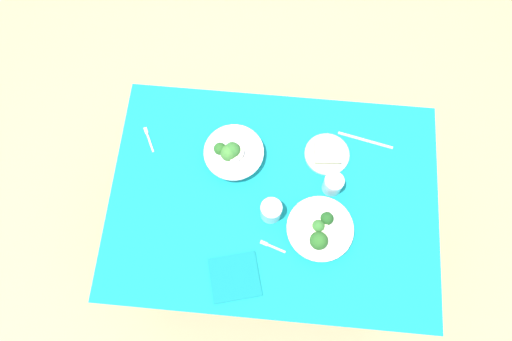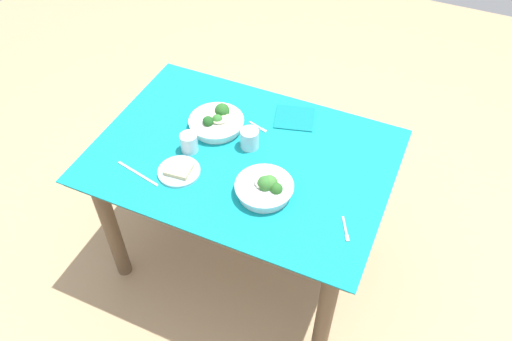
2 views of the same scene
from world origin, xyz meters
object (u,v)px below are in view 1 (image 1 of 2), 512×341
object	(u,v)px
broccoli_bowl_near	(320,230)
fork_by_near_bowl	(272,246)
napkin_folded_upper	(235,277)
water_glass_center	(333,184)
bread_side_plate	(327,154)
fork_by_far_bowl	(149,138)
water_glass_side	(271,211)
broccoli_bowl_far	(233,153)
table_knife_left	(365,140)

from	to	relation	value
broccoli_bowl_near	fork_by_near_bowl	xyz separation A→B (m)	(-0.17, -0.07, -0.03)
broccoli_bowl_near	napkin_folded_upper	size ratio (longest dim) A/B	1.40
water_glass_center	bread_side_plate	bearing A→B (deg)	99.89
broccoli_bowl_near	fork_by_near_bowl	world-z (taller)	broccoli_bowl_near
bread_side_plate	water_glass_center	xyz separation A→B (m)	(0.02, -0.13, 0.03)
fork_by_far_bowl	napkin_folded_upper	distance (m)	0.63
napkin_folded_upper	fork_by_far_bowl	bearing A→B (deg)	128.06
water_glass_side	broccoli_bowl_near	bearing A→B (deg)	-16.20
broccoli_bowl_far	napkin_folded_upper	world-z (taller)	broccoli_bowl_far
broccoli_bowl_far	fork_by_far_bowl	distance (m)	0.34
fork_by_near_bowl	fork_by_far_bowl	bearing A→B (deg)	-18.38
table_knife_left	bread_side_plate	bearing A→B (deg)	38.93
broccoli_bowl_near	water_glass_center	world-z (taller)	broccoli_bowl_near
water_glass_side	fork_by_near_bowl	world-z (taller)	water_glass_side
water_glass_side	table_knife_left	xyz separation A→B (m)	(0.34, 0.33, -0.04)
bread_side_plate	fork_by_far_bowl	world-z (taller)	bread_side_plate
fork_by_near_bowl	water_glass_side	bearing A→B (deg)	-65.94
broccoli_bowl_near	table_knife_left	size ratio (longest dim) A/B	1.10
broccoli_bowl_far	bread_side_plate	world-z (taller)	broccoli_bowl_far
fork_by_near_bowl	napkin_folded_upper	xyz separation A→B (m)	(-0.12, -0.12, 0.00)
broccoli_bowl_near	table_knife_left	distance (m)	0.41
broccoli_bowl_far	fork_by_far_bowl	world-z (taller)	broccoli_bowl_far
water_glass_side	fork_by_far_bowl	distance (m)	0.56
broccoli_bowl_far	fork_by_near_bowl	xyz separation A→B (m)	(0.18, -0.33, -0.03)
fork_by_near_bowl	table_knife_left	distance (m)	0.56
water_glass_center	fork_by_far_bowl	xyz separation A→B (m)	(-0.72, 0.14, -0.04)
fork_by_near_bowl	table_knife_left	size ratio (longest dim) A/B	0.44
napkin_folded_upper	bread_side_plate	bearing A→B (deg)	58.33
water_glass_center	napkin_folded_upper	xyz separation A→B (m)	(-0.33, -0.36, -0.04)
water_glass_center	fork_by_far_bowl	bearing A→B (deg)	169.30
bread_side_plate	table_knife_left	size ratio (longest dim) A/B	0.79
fork_by_far_bowl	fork_by_near_bowl	xyz separation A→B (m)	(0.51, -0.38, 0.00)
broccoli_bowl_far	napkin_folded_upper	size ratio (longest dim) A/B	1.32
broccoli_bowl_near	water_glass_side	bearing A→B (deg)	163.80
broccoli_bowl_near	fork_by_far_bowl	bearing A→B (deg)	155.47
water_glass_center	fork_by_far_bowl	world-z (taller)	water_glass_center
broccoli_bowl_near	napkin_folded_upper	world-z (taller)	broccoli_bowl_near
napkin_folded_upper	broccoli_bowl_far	bearing A→B (deg)	96.82
broccoli_bowl_far	napkin_folded_upper	distance (m)	0.46
bread_side_plate	fork_by_near_bowl	distance (m)	0.42
bread_side_plate	fork_by_far_bowl	size ratio (longest dim) A/B	1.65
bread_side_plate	fork_by_near_bowl	bearing A→B (deg)	-116.20
broccoli_bowl_near	fork_by_far_bowl	size ratio (longest dim) A/B	2.30
broccoli_bowl_far	water_glass_center	size ratio (longest dim) A/B	2.70
water_glass_side	fork_by_near_bowl	distance (m)	0.13
fork_by_far_bowl	table_knife_left	size ratio (longest dim) A/B	0.48
water_glass_center	table_knife_left	distance (m)	0.24
water_glass_side	table_knife_left	distance (m)	0.48
broccoli_bowl_near	bread_side_plate	size ratio (longest dim) A/B	1.39
broccoli_bowl_near	napkin_folded_upper	xyz separation A→B (m)	(-0.29, -0.19, -0.03)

